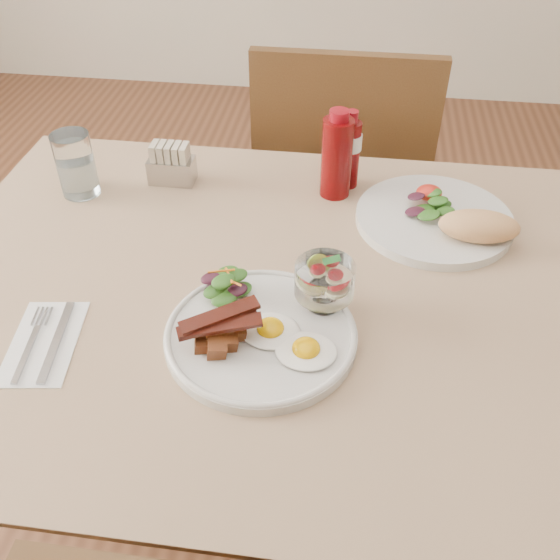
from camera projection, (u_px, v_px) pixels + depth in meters
The scene contains 13 objects.
table at pixel (321, 330), 1.05m from camera, with size 1.33×0.88×0.75m.
chair_far at pixel (340, 191), 1.64m from camera, with size 0.42×0.42×0.93m.
main_plate at pixel (261, 336), 0.91m from camera, with size 0.28×0.28×0.02m, color silver.
fried_eggs at pixel (288, 340), 0.88m from camera, with size 0.15×0.12×0.02m.
bacon_potato_pile at pixel (219, 332), 0.87m from camera, with size 0.12×0.09×0.05m.
side_salad at pixel (226, 286), 0.95m from camera, with size 0.08×0.08×0.04m.
fruit_cup at pixel (325, 280), 0.91m from camera, with size 0.09×0.09×0.09m.
second_plate at pixel (444, 219), 1.11m from camera, with size 0.28×0.28×0.07m.
ketchup_bottle at pixel (337, 156), 1.16m from camera, with size 0.06×0.06×0.17m.
hot_sauce_bottle at pixel (350, 150), 1.19m from camera, with size 0.05×0.05×0.16m.
sugar_caddy at pixel (171, 165), 1.22m from camera, with size 0.09×0.05×0.08m.
water_glass at pixel (77, 168), 1.18m from camera, with size 0.07×0.07×0.12m.
napkin_cutlery at pixel (45, 342), 0.90m from camera, with size 0.12×0.18×0.01m.
Camera 1 is at (0.03, -0.75, 1.41)m, focal length 40.00 mm.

